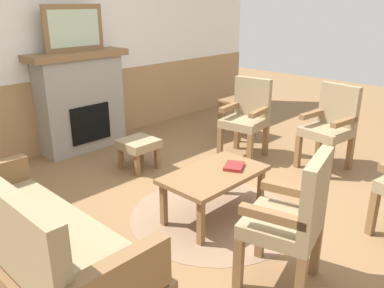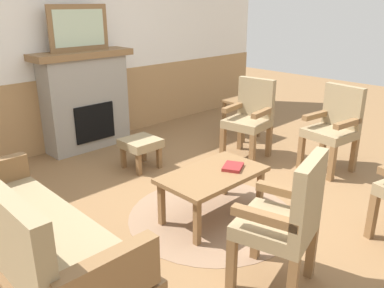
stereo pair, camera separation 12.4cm
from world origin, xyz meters
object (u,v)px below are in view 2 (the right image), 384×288
(coffee_table, at_px, (213,178))
(armchair_front_center, at_px, (286,218))
(fireplace, at_px, (86,100))
(armchair_by_window_left, at_px, (334,125))
(framed_picture, at_px, (79,28))
(footstool, at_px, (141,145))
(side_table, at_px, (242,108))
(armchair_near_fireplace, at_px, (250,115))
(couch, at_px, (32,239))
(book_on_table, at_px, (233,167))

(coffee_table, height_order, armchair_front_center, armchair_front_center)
(fireplace, xyz_separation_m, armchair_by_window_left, (1.64, -2.66, -0.11))
(armchair_front_center, bearing_deg, framed_picture, 81.15)
(footstool, distance_m, armchair_front_center, 2.43)
(coffee_table, xyz_separation_m, armchair_front_center, (-0.36, -0.98, 0.15))
(fireplace, distance_m, armchair_front_center, 3.47)
(fireplace, height_order, side_table, fireplace)
(framed_picture, relative_size, footstool, 2.00)
(armchair_near_fireplace, bearing_deg, couch, -169.70)
(fireplace, xyz_separation_m, side_table, (1.81, -1.18, -0.22))
(coffee_table, relative_size, armchair_near_fireplace, 0.98)
(framed_picture, height_order, coffee_table, framed_picture)
(book_on_table, distance_m, armchair_near_fireplace, 1.49)
(armchair_near_fireplace, bearing_deg, armchair_front_center, -136.89)
(coffee_table, xyz_separation_m, footstool, (0.23, 1.36, -0.10))
(couch, bearing_deg, framed_picture, 52.40)
(armchair_near_fireplace, height_order, side_table, armchair_near_fireplace)
(coffee_table, height_order, armchair_near_fireplace, armchair_near_fireplace)
(footstool, distance_m, side_table, 1.76)
(fireplace, distance_m, coffee_table, 2.47)
(coffee_table, bearing_deg, fireplace, 85.88)
(framed_picture, bearing_deg, footstool, -87.01)
(book_on_table, distance_m, footstool, 1.44)
(armchair_near_fireplace, bearing_deg, coffee_table, -153.76)
(couch, xyz_separation_m, armchair_near_fireplace, (3.04, 0.55, 0.14))
(armchair_front_center, xyz_separation_m, side_table, (2.34, 2.25, -0.10))
(footstool, bearing_deg, book_on_table, -91.39)
(book_on_table, relative_size, armchair_near_fireplace, 0.21)
(couch, xyz_separation_m, coffee_table, (1.58, -0.17, -0.01))
(coffee_table, height_order, side_table, side_table)
(coffee_table, relative_size, book_on_table, 4.58)
(framed_picture, height_order, armchair_near_fireplace, framed_picture)
(framed_picture, distance_m, coffee_table, 2.72)
(framed_picture, relative_size, book_on_table, 3.82)
(side_table, bearing_deg, footstool, 176.83)
(armchair_near_fireplace, relative_size, side_table, 1.78)
(coffee_table, bearing_deg, couch, 173.96)
(coffee_table, height_order, footstool, coffee_table)
(footstool, height_order, side_table, side_table)
(framed_picture, bearing_deg, couch, -127.60)
(couch, height_order, side_table, couch)
(framed_picture, height_order, armchair_front_center, framed_picture)
(fireplace, height_order, coffee_table, fireplace)
(fireplace, relative_size, framed_picture, 1.62)
(couch, relative_size, armchair_by_window_left, 1.84)
(book_on_table, distance_m, armchair_by_window_left, 1.62)
(framed_picture, xyz_separation_m, armchair_front_center, (-0.53, -3.42, -1.02))
(armchair_by_window_left, height_order, side_table, armchair_by_window_left)
(side_table, bearing_deg, framed_picture, 146.91)
(footstool, xyz_separation_m, armchair_front_center, (-0.59, -2.34, 0.25))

